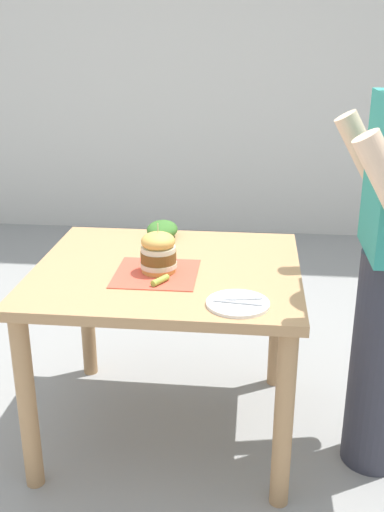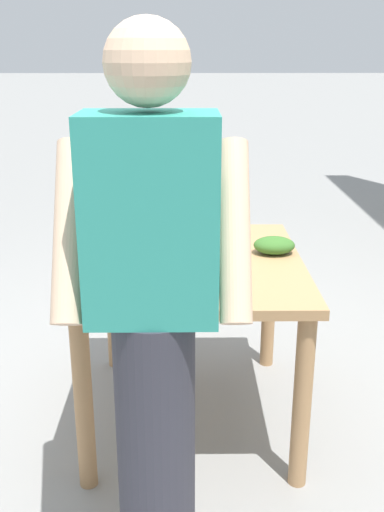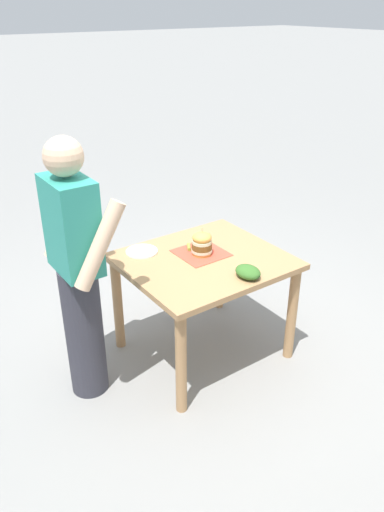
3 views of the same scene
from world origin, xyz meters
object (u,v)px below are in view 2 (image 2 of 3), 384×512
Objects in this scene: sandwich at (178,239)px; pickle_spear at (150,256)px; side_plate_with_forks at (106,284)px; diner_across_table at (153,319)px; side_salad at (274,245)px; patio_table at (192,286)px.

sandwich reaches higher than pickle_spear.
pickle_spear is 0.33m from side_plate_with_forks.
diner_across_table is at bearing 110.73° from side_plate_with_forks.
sandwich reaches higher than side_salad.
pickle_spear is 0.54m from side_salad.
sandwich is 0.14m from pickle_spear.
sandwich is at bearing -22.08° from patio_table.
patio_table is 4.81× the size of side_plate_with_forks.
patio_table is 0.21m from sandwich.
side_plate_with_forks is (0.15, 0.29, -0.01)m from pickle_spear.
sandwich is at bearing -168.94° from pickle_spear.
sandwich is 1.09× the size of side_salad.
side_salad is (-0.69, -0.37, 0.03)m from side_plate_with_forks.
patio_table is at bearing 11.77° from side_salad.
side_salad is at bearing -151.78° from side_plate_with_forks.
side_plate_with_forks is 0.13× the size of diner_across_table.
side_salad is (-0.42, -0.05, -0.05)m from sandwich.
patio_table is 5.87× the size of side_salad.
side_plate_with_forks is at bearing 63.22° from pickle_spear.
patio_table is 0.40m from side_salad.
side_salad reaches higher than side_plate_with_forks.
sandwich is at bearing 6.87° from side_salad.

